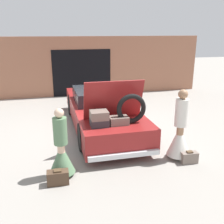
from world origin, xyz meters
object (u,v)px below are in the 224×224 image
person_left (61,152)px  suitcase_beside_left_person (58,177)px  car (102,111)px  suitcase_beside_right_person (189,157)px  person_right (180,134)px

person_left → suitcase_beside_left_person: (-0.11, -0.34, -0.40)m
car → suitcase_beside_left_person: size_ratio=11.78×
person_left → suitcase_beside_right_person: 3.03m
person_left → person_right: person_right is taller
person_right → car: bearing=29.2°
car → person_left: 3.04m
car → suitcase_beside_right_person: car is taller
car → suitcase_beside_left_person: car is taller
person_right → suitcase_beside_left_person: 3.06m
car → person_left: car is taller
suitcase_beside_right_person → person_left: bearing=176.8°
car → suitcase_beside_right_person: (1.57, -2.85, -0.45)m
person_left → person_right: (2.87, 0.14, 0.08)m
car → person_left: size_ratio=3.46×
person_left → car: bearing=157.4°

